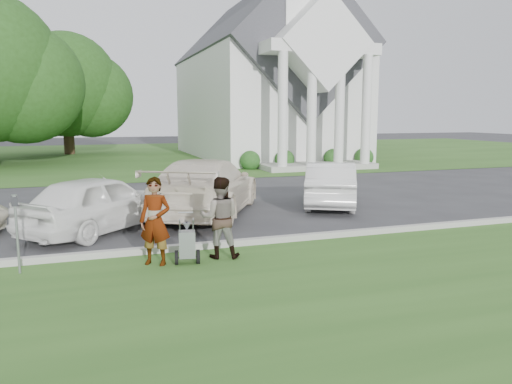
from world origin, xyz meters
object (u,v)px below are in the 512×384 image
tree_back (66,90)px  car_d (331,184)px  church (265,70)px  parking_meter_near (16,225)px  person_right (220,218)px  striping_cart (187,245)px  car_b (99,203)px  car_c (206,187)px  person_left (155,222)px

tree_back → car_d: bearing=-71.5°
church → tree_back: (-13.01, 6.87, -1.21)m
parking_meter_near → person_right: bearing=-2.6°
striping_cart → car_b: (-1.52, 3.44, 0.34)m
car_b → car_c: car_c is taller
striping_cart → car_c: (1.48, 4.68, 0.44)m
car_b → car_c: (3.00, 1.24, 0.10)m
striping_cart → car_b: car_b is taller
car_c → person_left: bearing=93.2°
person_left → car_c: 4.99m
person_left → tree_back: bearing=125.1°
striping_cart → person_right: 0.87m
person_left → car_b: (-0.94, 3.31, -0.13)m
parking_meter_near → car_b: 3.42m
striping_cart → car_d: car_d is taller
church → car_b: bearing=-120.0°
church → car_d: (-4.46, -18.64, -5.24)m
church → car_c: bearing=-114.6°
church → car_c: size_ratio=4.23×
striping_cart → tree_back: bearing=105.4°
tree_back → striping_cart: size_ratio=9.56×
striping_cart → car_b: bearing=123.8°
person_left → car_d: person_left is taller
parking_meter_near → person_left: bearing=-5.7°
striping_cart → parking_meter_near: bearing=-177.3°
car_d → tree_back: bearing=-43.8°
church → person_left: size_ratio=14.14×
person_right → car_b: 3.94m
tree_back → car_c: (4.40, -25.72, -3.90)m
striping_cart → parking_meter_near: 3.10m
parking_meter_near → car_c: size_ratio=0.26×
car_c → car_b: bearing=50.0°
person_right → parking_meter_near: size_ratio=1.12×
tree_back → person_left: (2.34, -30.26, -3.87)m
car_d → church: bearing=-75.8°
car_b → car_d: 7.29m
car_c → car_d: size_ratio=1.34×
car_d → person_left: bearing=65.1°
car_c → parking_meter_near: bearing=71.3°
person_left → person_right: person_left is taller
parking_meter_near → car_b: size_ratio=0.35×
striping_cart → car_c: 4.93m
church → car_c: (-8.61, -18.84, -5.11)m
car_d → striping_cart: bearing=68.6°
tree_back → person_left: size_ratio=5.64×
church → car_d: bearing=-103.5°
person_right → car_d: (4.91, 4.67, -0.13)m
church → tree_back: church is taller
tree_back → car_b: tree_back is taller
tree_back → striping_cart: 30.85m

